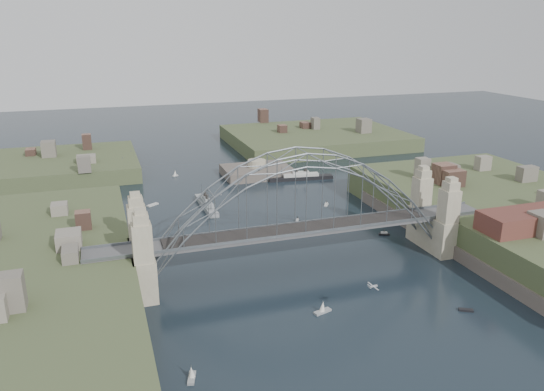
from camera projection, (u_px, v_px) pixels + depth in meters
The scene contains 21 objects.
ground at pixel (299, 266), 109.77m from camera, with size 500.00×500.00×0.00m, color black.
bridge at pixel (300, 210), 106.02m from camera, with size 84.00×13.80×24.60m.
shore_east at pixel (524, 226), 126.43m from camera, with size 50.50×90.00×12.00m.
headland_nw at pixel (46, 172), 178.93m from camera, with size 60.00×45.00×9.00m, color #3D4929.
headland_ne at pixel (315, 142), 224.03m from camera, with size 70.00×55.00×9.50m, color #3D4929.
fort_island at pixel (257, 177), 176.76m from camera, with size 22.00×16.00×9.40m.
wharf_shed at pixel (528, 220), 107.32m from camera, with size 20.00×8.00×4.00m, color #592D26.
naval_cruiser_near at pixel (206, 205), 145.35m from camera, with size 3.05×18.50×5.53m.
naval_cruiser_far at pixel (128, 166), 185.06m from camera, with size 8.07×17.21×5.88m.
ocean_liner at pixel (301, 177), 171.86m from camera, with size 21.29×5.40×5.18m.
aeroplane at pixel (372, 286), 86.51m from camera, with size 1.65×3.08×0.45m.
small_boat_a at pixel (188, 241), 122.29m from camera, with size 1.23×2.43×0.45m.
small_boat_b at pixel (297, 220), 135.11m from camera, with size 1.42×1.71×1.43m.
small_boat_c at pixel (323, 309), 91.88m from camera, with size 3.48×1.99×2.38m.
small_boat_d at pixel (326, 205), 147.16m from camera, with size 2.00×2.43×1.43m.
small_boat_e at pixel (153, 205), 147.25m from camera, with size 3.52×2.91×0.45m.
small_boat_f at pixel (221, 194), 156.94m from camera, with size 0.81×1.50×0.45m.
small_boat_g at pixel (466, 310), 92.53m from camera, with size 2.52×1.92×0.45m.
small_boat_h at pixel (175, 174), 175.72m from camera, with size 2.05×1.72×2.38m.
small_boat_i at pixel (384, 234), 126.33m from camera, with size 2.64×1.71×1.43m.
small_boat_j at pixel (192, 374), 74.44m from camera, with size 1.74×3.07×2.38m.
Camera 1 is at (-37.04, -93.19, 47.33)m, focal length 35.04 mm.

